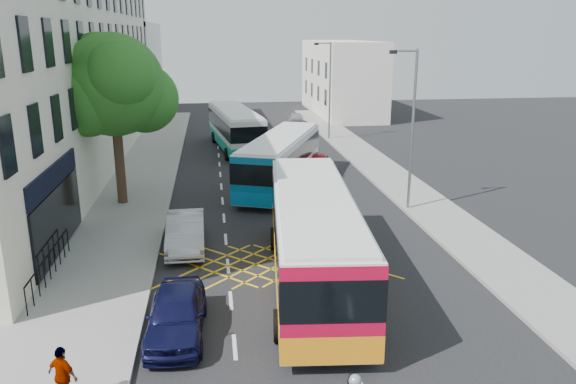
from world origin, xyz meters
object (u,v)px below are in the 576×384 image
object	(u,v)px
bus_near	(313,237)
red_hatchback	(316,162)
bus_far	(235,128)
distant_car_silver	(296,118)
street_tree	(113,86)
bus_mid	(281,160)
parked_car_blue	(176,314)
distant_car_grey	(245,119)
lamp_far	(329,86)
parked_car_silver	(186,232)
lamp_near	(411,122)
pedestrian_far	(63,376)

from	to	relation	value
bus_near	red_hatchback	world-z (taller)	bus_near
bus_far	distant_car_silver	bearing A→B (deg)	52.90
street_tree	bus_far	bearing A→B (deg)	64.67
bus_mid	parked_car_blue	bearing A→B (deg)	-86.10
distant_car_silver	street_tree	bearing A→B (deg)	69.19
street_tree	distant_car_grey	xyz separation A→B (m)	(8.16, 26.13, -5.69)
red_hatchback	street_tree	bearing A→B (deg)	31.75
street_tree	distant_car_silver	bearing A→B (deg)	62.67
parked_car_blue	street_tree	bearing A→B (deg)	106.64
lamp_far	bus_near	size ratio (longest dim) A/B	0.65
lamp_far	parked_car_blue	size ratio (longest dim) A/B	1.89
street_tree	parked_car_silver	distance (m)	9.49
street_tree	parked_car_silver	world-z (taller)	street_tree
red_hatchback	distant_car_silver	bearing A→B (deg)	-90.69
parked_car_blue	distant_car_silver	size ratio (longest dim) A/B	1.15
parked_car_blue	distant_car_grey	distance (m)	40.43
bus_mid	distant_car_grey	xyz separation A→B (m)	(-0.68, 23.58, -1.02)
lamp_far	parked_car_silver	distance (m)	26.57
lamp_far	bus_near	world-z (taller)	lamp_far
lamp_near	distant_car_grey	bearing A→B (deg)	102.68
parked_car_silver	pedestrian_far	world-z (taller)	pedestrian_far
bus_near	distant_car_grey	world-z (taller)	bus_near
distant_car_silver	red_hatchback	bearing A→B (deg)	91.81
bus_near	distant_car_grey	size ratio (longest dim) A/B	2.84
lamp_near	street_tree	bearing A→B (deg)	168.60
distant_car_silver	bus_mid	bearing A→B (deg)	85.68
parked_car_blue	distant_car_silver	distance (m)	40.87
red_hatchback	bus_far	bearing A→B (deg)	-54.04
bus_near	bus_far	bearing A→B (deg)	99.28
parked_car_blue	distant_car_grey	xyz separation A→B (m)	(4.55, 40.17, -0.12)
distant_car_grey	parked_car_silver	bearing A→B (deg)	-97.97
bus_mid	parked_car_silver	xyz separation A→B (m)	(-5.23, -9.34, -0.88)
bus_near	distant_car_grey	distance (m)	37.06
distant_car_grey	parked_car_blue	bearing A→B (deg)	-96.57
bus_near	distant_car_grey	xyz separation A→B (m)	(-0.22, 37.04, -1.19)
bus_near	distant_car_silver	xyz separation A→B (m)	(4.90, 36.58, -1.16)
bus_near	red_hatchback	size ratio (longest dim) A/B	2.85
lamp_far	red_hatchback	world-z (taller)	lamp_far
street_tree	distant_car_grey	bearing A→B (deg)	72.66
lamp_near	red_hatchback	distance (m)	10.39
parked_car_blue	red_hatchback	xyz separation A→B (m)	(8.05, 20.17, -0.09)
distant_car_silver	parked_car_silver	bearing A→B (deg)	79.95
bus_mid	parked_car_blue	distance (m)	17.41
bus_near	parked_car_silver	world-z (taller)	bus_near
parked_car_blue	parked_car_silver	xyz separation A→B (m)	(0.00, 7.24, 0.02)
lamp_far	bus_far	distance (m)	9.03
parked_car_blue	parked_car_silver	bearing A→B (deg)	92.22
lamp_near	pedestrian_far	xyz separation A→B (m)	(-13.61, -14.24, -3.70)
parked_car_blue	red_hatchback	bearing A→B (deg)	70.46
parked_car_silver	red_hatchback	world-z (taller)	parked_car_silver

